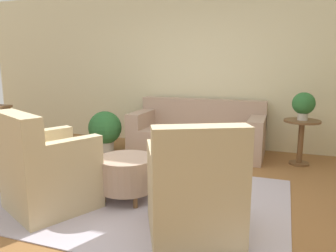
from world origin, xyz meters
name	(u,v)px	position (x,y,z in m)	size (l,w,h in m)	color
ground_plane	(139,199)	(0.00, 0.00, 0.00)	(16.00, 16.00, 0.00)	#996638
wall_back	(200,69)	(0.00, 2.68, 1.40)	(9.24, 0.12, 2.80)	beige
rug	(139,198)	(0.00, 0.00, 0.01)	(3.23, 2.32, 0.01)	#BCB2C1
couch	(197,134)	(0.12, 2.12, 0.31)	(2.21, 0.94, 0.88)	tan
armchair_left	(46,173)	(-0.79, -0.56, 0.40)	(1.04, 1.05, 1.04)	#C6B289
armchair_right	(194,193)	(0.79, -0.56, 0.40)	(1.04, 1.05, 1.04)	#C6B289
ottoman_table	(127,173)	(-0.13, -0.04, 0.31)	(0.64, 0.64, 0.48)	tan
side_table	(301,135)	(1.75, 1.97, 0.46)	(0.52, 0.52, 0.68)	brown
potted_plant_on_side_table	(304,104)	(1.75, 1.97, 0.92)	(0.33, 0.33, 0.41)	beige
potted_plant_floor	(105,129)	(-1.40, 1.66, 0.39)	(0.57, 0.57, 0.69)	beige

